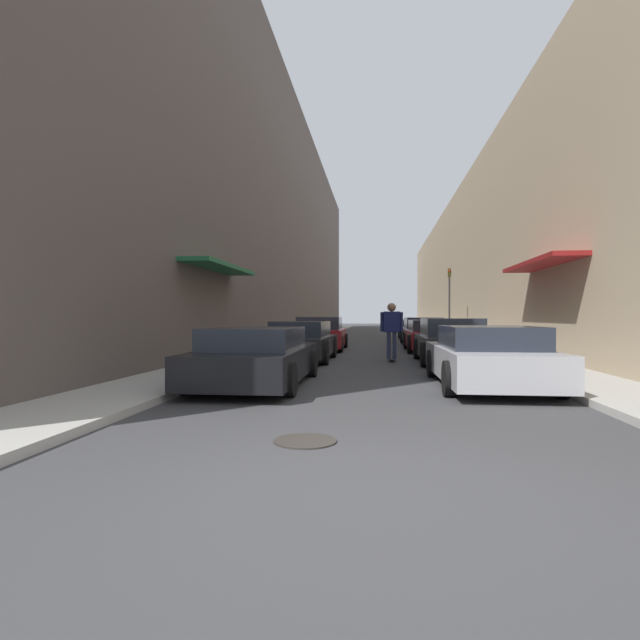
% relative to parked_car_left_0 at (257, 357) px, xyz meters
% --- Properties ---
extents(ground, '(136.75, 136.75, 0.00)m').
position_rel_parked_car_left_0_xyz_m(ground, '(2.33, 18.97, -0.57)').
color(ground, '#38383A').
extents(curb_strip_left, '(1.80, 62.16, 0.12)m').
position_rel_parked_car_left_0_xyz_m(curb_strip_left, '(-1.90, 25.19, -0.51)').
color(curb_strip_left, '#A3A099').
rests_on(curb_strip_left, ground).
extents(curb_strip_right, '(1.80, 62.16, 0.12)m').
position_rel_parked_car_left_0_xyz_m(curb_strip_right, '(6.56, 25.19, -0.51)').
color(curb_strip_right, '#A3A099').
rests_on(curb_strip_right, ground).
extents(building_row_left, '(4.90, 62.16, 15.58)m').
position_rel_parked_car_left_0_xyz_m(building_row_left, '(-4.80, 25.18, 7.22)').
color(building_row_left, '#564C47').
rests_on(building_row_left, ground).
extents(building_row_right, '(4.90, 62.16, 9.56)m').
position_rel_parked_car_left_0_xyz_m(building_row_right, '(9.46, 25.18, 4.21)').
color(building_row_right, tan).
rests_on(building_row_right, ground).
extents(parked_car_left_0, '(2.03, 4.79, 1.17)m').
position_rel_parked_car_left_0_xyz_m(parked_car_left_0, '(0.00, 0.00, 0.00)').
color(parked_car_left_0, black).
rests_on(parked_car_left_0, ground).
extents(parked_car_left_1, '(1.93, 4.33, 1.24)m').
position_rel_parked_car_left_0_xyz_m(parked_car_left_1, '(0.04, 5.60, 0.04)').
color(parked_car_left_1, '#232326').
rests_on(parked_car_left_1, ground).
extents(parked_car_left_2, '(2.06, 4.60, 1.37)m').
position_rel_parked_car_left_0_xyz_m(parked_car_left_2, '(0.04, 10.72, 0.08)').
color(parked_car_left_2, maroon).
rests_on(parked_car_left_2, ground).
extents(parked_car_right_0, '(2.04, 4.54, 1.20)m').
position_rel_parked_car_left_0_xyz_m(parked_car_right_0, '(4.58, 0.31, 0.02)').
color(parked_car_right_0, '#B7B7BC').
rests_on(parked_car_right_0, ground).
extents(parked_car_right_1, '(1.95, 4.24, 1.33)m').
position_rel_parked_car_left_0_xyz_m(parked_car_right_1, '(4.56, 5.30, 0.07)').
color(parked_car_right_1, '#232326').
rests_on(parked_car_right_1, ground).
extents(parked_car_right_2, '(1.96, 4.36, 1.25)m').
position_rel_parked_car_left_0_xyz_m(parked_car_right_2, '(4.49, 10.29, 0.05)').
color(parked_car_right_2, maroon).
rests_on(parked_car_right_2, ground).
extents(parked_car_right_3, '(2.08, 4.00, 1.34)m').
position_rel_parked_car_left_0_xyz_m(parked_car_right_3, '(4.61, 15.04, 0.07)').
color(parked_car_right_3, navy).
rests_on(parked_car_right_3, ground).
extents(parked_car_right_4, '(2.02, 4.38, 1.21)m').
position_rel_parked_car_left_0_xyz_m(parked_car_right_4, '(4.67, 20.73, 0.02)').
color(parked_car_right_4, '#B7B7BC').
rests_on(parked_car_right_4, ground).
extents(skateboarder, '(0.69, 0.78, 1.81)m').
position_rel_parked_car_left_0_xyz_m(skateboarder, '(2.84, 5.70, 0.55)').
color(skateboarder, black).
rests_on(skateboarder, ground).
extents(manhole_cover, '(0.70, 0.70, 0.02)m').
position_rel_parked_car_left_0_xyz_m(manhole_cover, '(1.63, -4.39, -0.56)').
color(manhole_cover, '#332D28').
rests_on(manhole_cover, ground).
extents(traffic_light, '(0.16, 0.22, 3.88)m').
position_rel_parked_car_left_0_xyz_m(traffic_light, '(6.28, 17.94, 1.92)').
color(traffic_light, '#2D2D2D').
rests_on(traffic_light, curb_strip_right).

